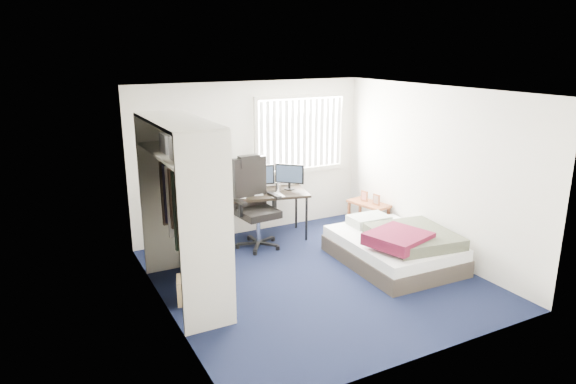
% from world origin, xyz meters
% --- Properties ---
extents(ground, '(4.20, 4.20, 0.00)m').
position_xyz_m(ground, '(0.00, 0.00, 0.00)').
color(ground, black).
rests_on(ground, ground).
extents(room_shell, '(4.20, 4.20, 4.20)m').
position_xyz_m(room_shell, '(0.00, 0.00, 1.51)').
color(room_shell, silver).
rests_on(room_shell, ground).
extents(window_assembly, '(1.72, 0.09, 1.32)m').
position_xyz_m(window_assembly, '(0.90, 2.04, 1.60)').
color(window_assembly, white).
rests_on(window_assembly, ground).
extents(closet, '(0.64, 1.84, 2.22)m').
position_xyz_m(closet, '(-1.67, 0.27, 1.35)').
color(closet, beige).
rests_on(closet, ground).
extents(desk, '(1.68, 1.05, 1.23)m').
position_xyz_m(desk, '(-0.04, 1.75, 0.79)').
color(desk, black).
rests_on(desk, ground).
extents(office_chair, '(0.72, 0.72, 1.42)m').
position_xyz_m(office_chair, '(-0.23, 1.47, 0.54)').
color(office_chair, black).
rests_on(office_chair, ground).
extents(footstool, '(0.35, 0.32, 0.24)m').
position_xyz_m(footstool, '(-0.68, 1.82, 0.18)').
color(footstool, white).
rests_on(footstool, ground).
extents(nightstand, '(0.49, 0.77, 0.67)m').
position_xyz_m(nightstand, '(1.75, 1.20, 0.43)').
color(nightstand, brown).
rests_on(nightstand, ground).
extents(bed, '(1.42, 1.84, 0.60)m').
position_xyz_m(bed, '(1.26, -0.13, 0.26)').
color(bed, '#3A3129').
rests_on(bed, ground).
extents(pine_box, '(0.48, 0.41, 0.31)m').
position_xyz_m(pine_box, '(-1.65, 0.13, 0.16)').
color(pine_box, '#A38D51').
rests_on(pine_box, ground).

